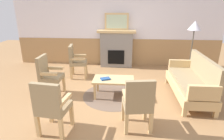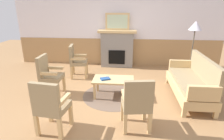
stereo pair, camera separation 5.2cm
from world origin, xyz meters
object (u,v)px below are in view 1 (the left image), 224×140
(fireplace, at_px, (116,48))
(coffee_table, at_px, (114,81))
(armchair_by_window_left, at_px, (48,74))
(armchair_front_left, at_px, (51,105))
(book_on_table, at_px, (105,79))
(floor_lamp_by_couch, at_px, (194,29))
(framed_picture, at_px, (117,22))
(armchair_near_fireplace, at_px, (76,60))
(couch, at_px, (191,82))
(armchair_front_center, at_px, (138,102))

(fireplace, relative_size, coffee_table, 1.35)
(armchair_by_window_left, bearing_deg, armchair_front_left, -66.03)
(coffee_table, distance_m, armchair_front_left, 1.74)
(book_on_table, distance_m, floor_lamp_by_couch, 2.91)
(framed_picture, xyz_separation_m, armchair_near_fireplace, (-1.15, -1.14, -1.02))
(fireplace, distance_m, armchair_by_window_left, 2.80)
(couch, relative_size, armchair_near_fireplace, 1.84)
(couch, height_order, armchair_front_left, same)
(couch, distance_m, floor_lamp_by_couch, 1.70)
(armchair_by_window_left, relative_size, floor_lamp_by_couch, 0.58)
(armchair_by_window_left, xyz_separation_m, floor_lamp_by_couch, (3.72, 1.41, 0.91))
(fireplace, height_order, armchair_front_left, fireplace)
(couch, distance_m, armchair_front_left, 3.15)
(book_on_table, bearing_deg, armchair_near_fireplace, 129.93)
(fireplace, relative_size, book_on_table, 5.99)
(armchair_front_center, height_order, floor_lamp_by_couch, floor_lamp_by_couch)
(coffee_table, distance_m, book_on_table, 0.21)
(framed_picture, xyz_separation_m, armchair_front_left, (-0.86, -3.78, -1.02))
(couch, relative_size, armchair_front_center, 1.84)
(armchair_front_center, bearing_deg, floor_lamp_by_couch, 57.51)
(fireplace, height_order, framed_picture, framed_picture)
(book_on_table, height_order, floor_lamp_by_couch, floor_lamp_by_couch)
(framed_picture, height_order, armchair_by_window_left, framed_picture)
(armchair_by_window_left, distance_m, armchair_front_left, 1.55)
(framed_picture, relative_size, armchair_front_center, 0.82)
(fireplace, distance_m, armchair_front_center, 3.60)
(book_on_table, height_order, armchair_front_left, armchair_front_left)
(framed_picture, xyz_separation_m, coffee_table, (0.06, -2.31, -1.17))
(couch, relative_size, armchair_front_left, 1.84)
(armchair_front_left, bearing_deg, armchair_by_window_left, 113.97)
(fireplace, bearing_deg, armchair_near_fireplace, -135.25)
(couch, bearing_deg, armchair_front_left, -150.77)
(framed_picture, relative_size, armchair_near_fireplace, 0.82)
(armchair_by_window_left, bearing_deg, framed_picture, 57.80)
(framed_picture, bearing_deg, armchair_near_fireplace, -135.25)
(framed_picture, height_order, armchair_front_center, framed_picture)
(armchair_front_center, bearing_deg, couch, 44.86)
(armchair_front_left, bearing_deg, framed_picture, 77.16)
(framed_picture, distance_m, couch, 3.15)
(coffee_table, distance_m, floor_lamp_by_couch, 2.77)
(coffee_table, xyz_separation_m, armchair_by_window_left, (-1.55, -0.05, 0.15))
(fireplace, distance_m, framed_picture, 0.91)
(fireplace, xyz_separation_m, floor_lamp_by_couch, (2.22, -0.95, 0.80))
(couch, distance_m, book_on_table, 2.01)
(coffee_table, height_order, armchair_near_fireplace, armchair_near_fireplace)
(book_on_table, height_order, armchair_front_center, armchair_front_center)
(fireplace, xyz_separation_m, armchair_front_left, (-0.86, -3.78, -0.11))
(couch, xyz_separation_m, armchair_front_center, (-1.31, -1.31, 0.14))
(couch, xyz_separation_m, armchair_front_left, (-2.74, -1.53, 0.14))
(book_on_table, distance_m, armchair_by_window_left, 1.36)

